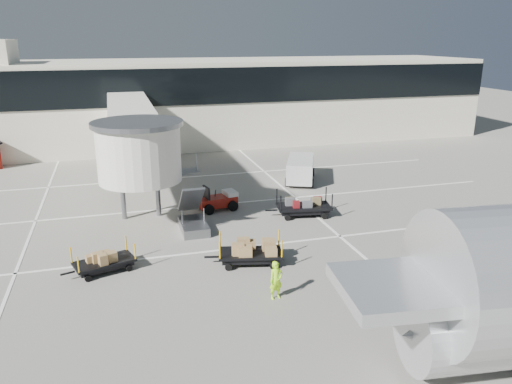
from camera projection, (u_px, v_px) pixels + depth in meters
ground at (241, 266)px, 23.28m from camera, size 140.00×140.00×0.00m
lane_markings at (194, 205)px, 31.67m from camera, size 40.00×30.00×0.02m
terminal at (162, 101)px, 49.44m from camera, size 64.00×12.11×15.20m
jet_bridge at (134, 133)px, 32.21m from camera, size 5.70×20.40×6.03m
baggage_tug at (218, 201)px, 30.69m from camera, size 2.55×1.88×1.56m
suitcase_cart at (304, 207)px, 29.67m from camera, size 3.97×2.06×1.52m
box_cart_near at (252, 253)px, 23.35m from camera, size 3.71×2.07×1.42m
box_cart_far at (105, 261)px, 22.62m from camera, size 3.30×2.05×1.27m
ground_worker at (276, 280)px, 20.16m from camera, size 0.67×0.52×1.63m
minivan at (301, 167)px, 36.73m from camera, size 3.44×4.83×1.70m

